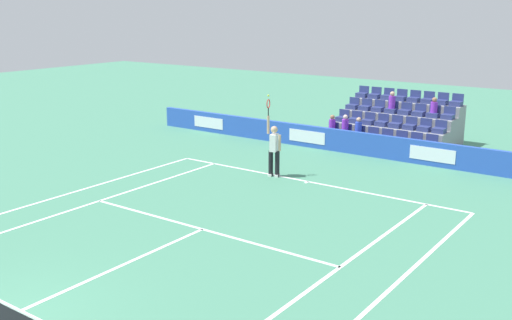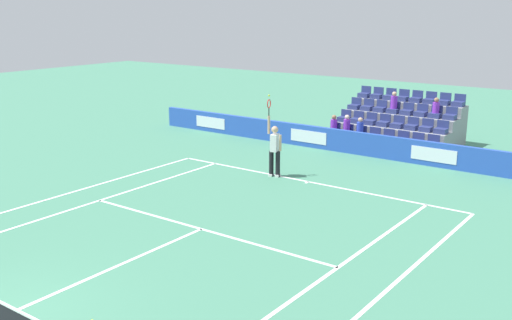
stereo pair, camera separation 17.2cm
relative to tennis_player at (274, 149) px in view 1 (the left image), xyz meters
name	(u,v)px [view 1 (the left image)]	position (x,y,z in m)	size (l,w,h in m)	color
line_baseline	(308,182)	(-1.33, -0.11, -0.99)	(10.97, 0.10, 0.01)	white
line_service	(202,229)	(-1.33, 5.38, -0.99)	(8.23, 0.10, 0.01)	white
line_centre_service	(109,271)	(-1.33, 8.58, -0.99)	(0.10, 6.40, 0.01)	white
line_singles_sideline_left	(88,205)	(2.78, 5.83, -0.99)	(0.10, 11.89, 0.01)	white
line_singles_sideline_right	(331,274)	(-5.45, 5.83, -0.99)	(0.10, 11.89, 0.01)	white
line_doubles_sideline_left	(59,196)	(4.15, 5.83, -0.99)	(0.10, 11.89, 0.01)	white
line_doubles_sideline_right	(388,291)	(-6.82, 5.83, -0.99)	(0.10, 11.89, 0.01)	white
line_centre_mark	(307,182)	(-1.33, -0.01, -0.99)	(0.10, 0.20, 0.01)	white
sponsor_barrier	(367,144)	(-1.33, -4.60, -0.54)	(21.51, 0.22, 0.91)	blue
tennis_player	(274,149)	(0.00, 0.00, 0.00)	(0.54, 0.41, 2.85)	black
stadium_stand	(396,127)	(-1.32, -7.53, -0.32)	(4.96, 3.80, 2.20)	gray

